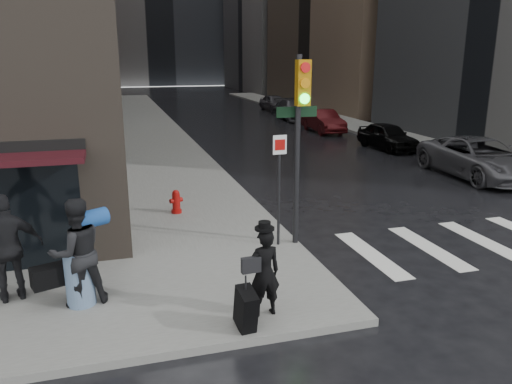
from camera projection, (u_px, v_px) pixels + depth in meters
ground at (240, 291)px, 10.08m from camera, size 140.00×140.00×0.00m
sidewalk_left at (144, 122)px, 35.07m from camera, size 4.00×50.00×0.15m
sidewalk_right at (322, 116)px, 38.70m from camera, size 3.00×50.00×0.15m
crosswalk at (508, 238)px, 13.02m from camera, size 8.50×3.00×0.01m
man_overcoat at (260, 279)px, 8.59m from camera, size 0.91×0.94×1.77m
man_jeans at (76, 252)px, 8.99m from camera, size 1.48×1.06×2.03m
man_greycoat at (8, 248)px, 9.17m from camera, size 1.30×0.81×2.06m
traffic_light at (298, 126)px, 11.44m from camera, size 1.12×0.50×4.48m
fire_hydrant at (176, 203)px, 14.54m from camera, size 0.40×0.30×0.69m
parked_car_0 at (479, 158)px, 19.37m from camera, size 2.77×5.59×1.53m
parked_car_1 at (388, 136)px, 25.25m from camera, size 1.76×4.00×1.34m
parked_car_2 at (323, 121)px, 30.95m from camera, size 1.55×4.23×1.38m
parked_car_3 at (294, 110)px, 36.98m from camera, size 2.31×5.14×1.46m
parked_car_4 at (274, 103)px, 43.06m from camera, size 1.86×4.16×1.39m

